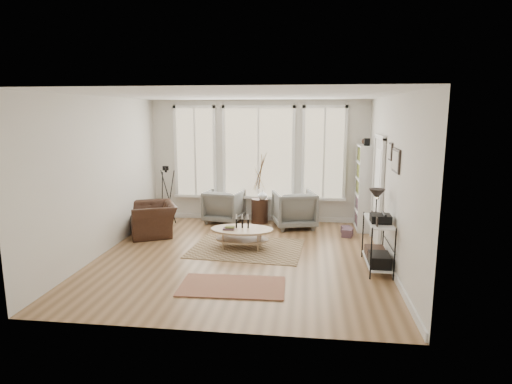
# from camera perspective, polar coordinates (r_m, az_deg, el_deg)

# --- Properties ---
(room) EXTENTS (5.50, 5.54, 2.90)m
(room) POSITION_cam_1_polar(r_m,az_deg,el_deg) (7.63, -1.87, 1.65)
(room) COLOR #9C744C
(room) RESTS_ON ground
(bay_window) EXTENTS (4.14, 0.12, 2.24)m
(bay_window) POSITION_cam_1_polar(r_m,az_deg,el_deg) (10.25, 0.33, 4.99)
(bay_window) COLOR beige
(bay_window) RESTS_ON ground
(door) EXTENTS (0.09, 1.06, 2.22)m
(door) POSITION_cam_1_polar(r_m,az_deg,el_deg) (8.81, 15.94, 0.46)
(door) COLOR silver
(door) RESTS_ON ground
(bookcase) EXTENTS (0.31, 0.85, 2.06)m
(bookcase) POSITION_cam_1_polar(r_m,az_deg,el_deg) (9.87, 14.18, 0.62)
(bookcase) COLOR white
(bookcase) RESTS_ON ground
(low_shelf) EXTENTS (0.38, 1.08, 1.30)m
(low_shelf) POSITION_cam_1_polar(r_m,az_deg,el_deg) (7.52, 15.94, -6.04)
(low_shelf) COLOR white
(low_shelf) RESTS_ON ground
(wall_art) EXTENTS (0.04, 0.88, 0.44)m
(wall_art) POSITION_cam_1_polar(r_m,az_deg,el_deg) (7.32, 17.98, 4.31)
(wall_art) COLOR black
(wall_art) RESTS_ON ground
(rug_main) EXTENTS (2.23, 1.75, 0.01)m
(rug_main) POSITION_cam_1_polar(r_m,az_deg,el_deg) (8.39, -1.24, -7.51)
(rug_main) COLOR brown
(rug_main) RESTS_ON ground
(rug_runner) EXTENTS (1.62, 0.93, 0.01)m
(rug_runner) POSITION_cam_1_polar(r_m,az_deg,el_deg) (6.66, -3.17, -12.40)
(rug_runner) COLOR maroon
(rug_runner) RESTS_ON ground
(coffee_table) EXTENTS (1.23, 0.79, 0.56)m
(coffee_table) POSITION_cam_1_polar(r_m,az_deg,el_deg) (8.36, -1.94, -5.47)
(coffee_table) COLOR tan
(coffee_table) RESTS_ON ground
(armchair_left) EXTENTS (0.99, 1.01, 0.78)m
(armchair_left) POSITION_cam_1_polar(r_m,az_deg,el_deg) (10.30, -4.23, -1.86)
(armchair_left) COLOR slate
(armchair_left) RESTS_ON ground
(armchair_right) EXTENTS (1.11, 1.13, 0.84)m
(armchair_right) POSITION_cam_1_polar(r_m,az_deg,el_deg) (9.85, 5.12, -2.29)
(armchair_right) COLOR slate
(armchair_right) RESTS_ON ground
(side_table) EXTENTS (0.39, 0.39, 1.65)m
(side_table) POSITION_cam_1_polar(r_m,az_deg,el_deg) (10.10, 0.50, 0.22)
(side_table) COLOR #351E14
(side_table) RESTS_ON ground
(vase) EXTENTS (0.24, 0.24, 0.23)m
(vase) POSITION_cam_1_polar(r_m,az_deg,el_deg) (10.03, 0.87, -0.36)
(vase) COLOR silver
(vase) RESTS_ON side_table
(accent_chair) EXTENTS (1.36, 1.30, 0.69)m
(accent_chair) POSITION_cam_1_polar(r_m,az_deg,el_deg) (9.49, -13.62, -3.54)
(accent_chair) COLOR #351E14
(accent_chair) RESTS_ON ground
(tripod_camera) EXTENTS (0.49, 0.49, 1.38)m
(tripod_camera) POSITION_cam_1_polar(r_m,az_deg,el_deg) (10.23, -11.80, -0.75)
(tripod_camera) COLOR black
(tripod_camera) RESTS_ON ground
(book_stack_near) EXTENTS (0.25, 0.29, 0.16)m
(book_stack_near) POSITION_cam_1_polar(r_m,az_deg,el_deg) (9.55, 11.98, -5.00)
(book_stack_near) COLOR brown
(book_stack_near) RESTS_ON ground
(book_stack_far) EXTENTS (0.27, 0.31, 0.17)m
(book_stack_far) POSITION_cam_1_polar(r_m,az_deg,el_deg) (9.35, 12.09, -5.33)
(book_stack_far) COLOR brown
(book_stack_far) RESTS_ON ground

